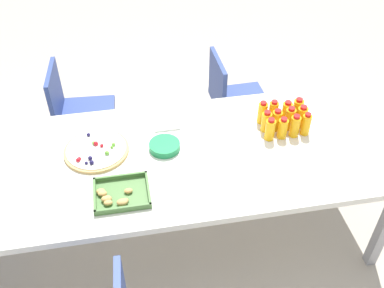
% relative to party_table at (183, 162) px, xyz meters
% --- Properties ---
extents(ground_plane, '(12.00, 12.00, 0.00)m').
position_rel_party_table_xyz_m(ground_plane, '(0.00, 0.00, -0.68)').
color(ground_plane, '#B2A899').
extents(party_table, '(2.40, 0.97, 0.73)m').
position_rel_party_table_xyz_m(party_table, '(0.00, 0.00, 0.00)').
color(party_table, silver).
rests_on(party_table, ground_plane).
extents(chair_near_left, '(0.41, 0.41, 0.83)m').
position_rel_party_table_xyz_m(chair_near_left, '(-0.50, -0.80, -0.18)').
color(chair_near_left, '#33478C').
rests_on(chair_near_left, ground_plane).
extents(chair_near_right, '(0.43, 0.43, 0.83)m').
position_rel_party_table_xyz_m(chair_near_right, '(0.64, -0.85, -0.18)').
color(chair_near_right, '#33478C').
rests_on(chair_near_right, ground_plane).
extents(juice_bottle_0, '(0.06, 0.06, 0.14)m').
position_rel_party_table_xyz_m(juice_bottle_0, '(-0.74, -0.20, 0.12)').
color(juice_bottle_0, '#F9AC14').
rests_on(juice_bottle_0, party_table).
extents(juice_bottle_1, '(0.06, 0.06, 0.14)m').
position_rel_party_table_xyz_m(juice_bottle_1, '(-0.67, -0.19, 0.12)').
color(juice_bottle_1, '#F9AF14').
rests_on(juice_bottle_1, party_table).
extents(juice_bottle_2, '(0.06, 0.06, 0.15)m').
position_rel_party_table_xyz_m(juice_bottle_2, '(-0.58, -0.20, 0.12)').
color(juice_bottle_2, '#FAAD14').
rests_on(juice_bottle_2, party_table).
extents(juice_bottle_3, '(0.06, 0.06, 0.15)m').
position_rel_party_table_xyz_m(juice_bottle_3, '(-0.52, -0.20, 0.13)').
color(juice_bottle_3, '#FAAE14').
rests_on(juice_bottle_3, party_table).
extents(juice_bottle_4, '(0.06, 0.06, 0.14)m').
position_rel_party_table_xyz_m(juice_bottle_4, '(-0.74, -0.13, 0.12)').
color(juice_bottle_4, '#FBAE14').
rests_on(juice_bottle_4, party_table).
extents(juice_bottle_5, '(0.06, 0.06, 0.15)m').
position_rel_party_table_xyz_m(juice_bottle_5, '(-0.66, -0.12, 0.13)').
color(juice_bottle_5, '#F9AC14').
rests_on(juice_bottle_5, party_table).
extents(juice_bottle_6, '(0.06, 0.06, 0.14)m').
position_rel_party_table_xyz_m(juice_bottle_6, '(-0.58, -0.12, 0.12)').
color(juice_bottle_6, '#FAAF14').
rests_on(juice_bottle_6, party_table).
extents(juice_bottle_7, '(0.06, 0.06, 0.14)m').
position_rel_party_table_xyz_m(juice_bottle_7, '(-0.52, -0.12, 0.12)').
color(juice_bottle_7, '#FAAF14').
rests_on(juice_bottle_7, party_table).
extents(juice_bottle_8, '(0.05, 0.05, 0.15)m').
position_rel_party_table_xyz_m(juice_bottle_8, '(-0.73, -0.05, 0.12)').
color(juice_bottle_8, '#F8AB14').
rests_on(juice_bottle_8, party_table).
extents(juice_bottle_9, '(0.06, 0.06, 0.15)m').
position_rel_party_table_xyz_m(juice_bottle_9, '(-0.67, -0.05, 0.12)').
color(juice_bottle_9, '#F8AC14').
rests_on(juice_bottle_9, party_table).
extents(juice_bottle_10, '(0.06, 0.06, 0.14)m').
position_rel_party_table_xyz_m(juice_bottle_10, '(-0.59, -0.05, 0.12)').
color(juice_bottle_10, '#FAAF14').
rests_on(juice_bottle_10, party_table).
extents(juice_bottle_11, '(0.06, 0.06, 0.14)m').
position_rel_party_table_xyz_m(juice_bottle_11, '(-0.52, -0.05, 0.12)').
color(juice_bottle_11, '#FBB014').
rests_on(juice_bottle_11, party_table).
extents(fruit_pizza, '(0.36, 0.36, 0.05)m').
position_rel_party_table_xyz_m(fruit_pizza, '(0.47, -0.11, 0.07)').
color(fruit_pizza, tan).
rests_on(fruit_pizza, party_table).
extents(snack_tray, '(0.28, 0.23, 0.04)m').
position_rel_party_table_xyz_m(snack_tray, '(0.37, 0.25, 0.07)').
color(snack_tray, '#477238').
rests_on(snack_tray, party_table).
extents(plate_stack, '(0.17, 0.17, 0.04)m').
position_rel_party_table_xyz_m(plate_stack, '(0.09, -0.06, 0.08)').
color(plate_stack, '#1E8C4C').
rests_on(plate_stack, party_table).
extents(napkin_stack, '(0.15, 0.15, 0.01)m').
position_rel_party_table_xyz_m(napkin_stack, '(0.05, -0.29, 0.06)').
color(napkin_stack, white).
rests_on(napkin_stack, party_table).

